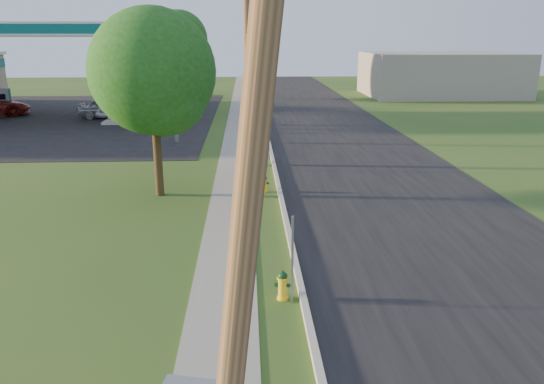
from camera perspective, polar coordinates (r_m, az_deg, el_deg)
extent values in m
cube|color=black|center=(17.87, 14.26, -2.26)|extent=(8.00, 120.00, 0.02)
cube|color=#AAA69B|center=(17.12, 1.35, -2.33)|extent=(0.15, 120.00, 0.15)
cube|color=gray|center=(17.11, -4.51, -2.61)|extent=(1.50, 120.00, 0.03)
cube|color=black|center=(41.50, -24.60, 7.28)|extent=(26.00, 28.00, 0.02)
cylinder|color=brown|center=(5.23, -1.84, 7.14)|extent=(1.31, 0.32, 9.48)
cylinder|color=brown|center=(23.17, -2.64, 14.76)|extent=(0.32, 0.32, 9.80)
cylinder|color=brown|center=(41.17, -2.74, 15.30)|extent=(0.49, 0.32, 9.50)
cube|color=gray|center=(11.37, 2.20, -7.37)|extent=(0.05, 0.04, 2.00)
cube|color=gray|center=(22.65, -0.34, 4.79)|extent=(0.05, 0.04, 2.00)
cube|color=gray|center=(34.68, -1.21, 8.88)|extent=(0.05, 0.04, 2.00)
cylinder|color=silver|center=(35.45, -12.45, 11.52)|extent=(0.36, 0.36, 5.50)
cylinder|color=silver|center=(41.96, -10.98, 12.32)|extent=(0.36, 0.36, 5.50)
cube|color=silver|center=(40.42, -22.90, 15.77)|extent=(18.00, 9.00, 0.90)
cube|color=#075C5B|center=(40.42, -22.90, 15.77)|extent=(18.15, 9.15, 0.63)
cube|color=silver|center=(40.42, -22.85, 15.32)|extent=(18.18, 9.18, 0.10)
cube|color=#AAA69B|center=(37.62, -16.42, 7.42)|extent=(1.20, 3.20, 0.18)
cube|color=#9EA0A3|center=(37.49, -16.54, 8.86)|extent=(0.90, 0.50, 1.70)
cube|color=#075C5B|center=(37.49, -16.54, 8.86)|extent=(0.94, 0.40, 1.50)
cube|color=black|center=(37.20, -16.67, 9.19)|extent=(0.50, 0.02, 0.40)
cube|color=#AAA69B|center=(44.28, -26.71, 7.62)|extent=(1.20, 3.20, 0.18)
cube|color=#9EA0A3|center=(44.17, -26.88, 8.84)|extent=(0.90, 0.50, 1.70)
cube|color=#075C5B|center=(44.17, -26.88, 8.84)|extent=(0.94, 0.40, 1.50)
cube|color=black|center=(43.90, -27.06, 9.11)|extent=(0.50, 0.02, 0.40)
cube|color=#AAA69B|center=(41.48, -15.17, 8.30)|extent=(1.20, 3.20, 0.18)
cube|color=#9EA0A3|center=(41.37, -15.27, 9.62)|extent=(0.90, 0.50, 1.70)
cube|color=#075C5B|center=(41.37, -15.27, 9.62)|extent=(0.94, 0.40, 1.50)
cube|color=black|center=(41.08, -15.37, 9.92)|extent=(0.50, 0.02, 0.40)
cylinder|color=gray|center=(29.08, -10.45, 10.12)|extent=(0.24, 0.24, 5.00)
cube|color=silver|center=(28.91, -10.80, 16.62)|extent=(0.30, 2.00, 2.00)
cube|color=#075C5B|center=(28.93, -10.89, 18.21)|extent=(0.34, 2.04, 0.50)
cube|color=gray|center=(54.58, 17.66, 11.97)|extent=(14.00, 10.00, 4.00)
cylinder|color=#332311|center=(19.37, -12.22, 4.51)|extent=(0.30, 0.30, 3.39)
sphere|color=#14520F|center=(19.01, -12.73, 12.53)|extent=(4.34, 4.34, 4.34)
sphere|color=#14520F|center=(18.71, -11.52, 10.45)|extent=(2.99, 2.99, 2.99)
cylinder|color=#332311|center=(50.08, -9.82, 12.17)|extent=(0.30, 0.30, 4.03)
sphere|color=#14520F|center=(49.95, -10.01, 15.86)|extent=(5.16, 5.16, 5.16)
sphere|color=#14520F|center=(49.62, -9.53, 14.94)|extent=(3.55, 3.55, 3.55)
cylinder|color=yellow|center=(11.94, 1.15, -11.32)|extent=(0.26, 0.26, 0.06)
cylinder|color=yellow|center=(11.82, 1.15, -10.26)|extent=(0.20, 0.20, 0.55)
cylinder|color=yellow|center=(11.72, 1.16, -9.22)|extent=(0.26, 0.26, 0.04)
sphere|color=#0D3614|center=(11.70, 1.16, -9.06)|extent=(0.21, 0.21, 0.21)
cylinder|color=#0D3614|center=(11.66, 1.17, -8.57)|extent=(0.05, 0.05, 0.06)
cylinder|color=#0D3614|center=(11.68, 0.99, -10.21)|extent=(0.13, 0.14, 0.10)
cylinder|color=#0D3614|center=(11.82, 0.55, -9.87)|extent=(0.11, 0.11, 0.08)
cylinder|color=#0D3614|center=(11.76, 1.77, -10.02)|extent=(0.11, 0.11, 0.08)
cylinder|color=#F2BC00|center=(19.70, -0.85, 0.07)|extent=(0.25, 0.25, 0.05)
cylinder|color=#F2BC00|center=(19.63, -0.85, 0.74)|extent=(0.20, 0.20, 0.54)
cylinder|color=#F2BC00|center=(19.57, -0.85, 1.40)|extent=(0.25, 0.25, 0.04)
sphere|color=black|center=(19.56, -0.85, 1.50)|extent=(0.21, 0.21, 0.21)
cylinder|color=black|center=(19.53, -0.85, 1.80)|extent=(0.04, 0.04, 0.05)
cylinder|color=black|center=(19.49, -0.77, 0.85)|extent=(0.12, 0.12, 0.10)
cylinder|color=black|center=(19.58, -1.21, 0.92)|extent=(0.10, 0.10, 0.08)
cylinder|color=black|center=(19.64, -0.49, 0.97)|extent=(0.10, 0.10, 0.08)
cylinder|color=yellow|center=(31.74, -1.49, 6.39)|extent=(0.30, 0.30, 0.06)
cylinder|color=yellow|center=(31.69, -1.49, 6.90)|extent=(0.23, 0.23, 0.63)
cylinder|color=yellow|center=(31.65, -1.50, 7.39)|extent=(0.30, 0.30, 0.04)
sphere|color=#083314|center=(31.64, -1.50, 7.47)|extent=(0.24, 0.24, 0.24)
cylinder|color=#083314|center=(31.62, -1.50, 7.69)|extent=(0.05, 0.05, 0.06)
cylinder|color=#083314|center=(31.54, -1.42, 7.01)|extent=(0.14, 0.15, 0.12)
cylinder|color=#083314|center=(31.64, -1.75, 7.04)|extent=(0.12, 0.12, 0.09)
cylinder|color=#083314|center=(31.72, -1.23, 7.07)|extent=(0.12, 0.12, 0.09)
imported|color=#AFB2B7|center=(39.10, -17.08, 8.62)|extent=(4.43, 2.32, 1.44)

